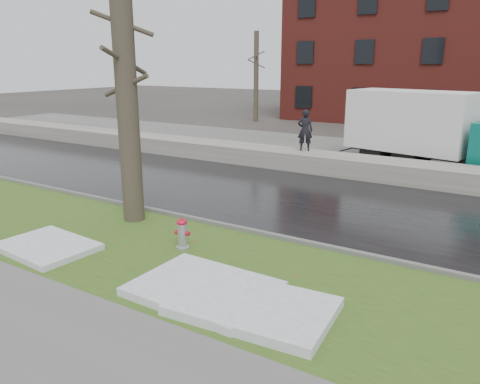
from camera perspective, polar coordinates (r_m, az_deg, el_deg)
The scene contains 16 objects.
ground at distance 11.35m, azimuth -0.88°, elevation -6.73°, with size 120.00×120.00×0.00m, color #47423D.
verge at distance 10.40m, azimuth -4.64°, elevation -8.83°, with size 60.00×4.50×0.04m, color #324B19.
sidewalk at distance 8.08m, azimuth -21.36°, elevation -17.62°, with size 60.00×3.00×0.05m, color slate.
road at distance 15.12m, azimuth 8.34°, elevation -1.11°, with size 60.00×7.00×0.03m, color black.
parking_lot at distance 22.97m, azimuth 16.91°, elevation 4.10°, with size 60.00×9.00×0.03m, color slate.
curb at distance 12.12m, azimuth 1.67°, elevation -4.90°, with size 60.00×0.15×0.14m, color slate.
snowbank at distance 18.85m, azimuth 13.53°, elevation 3.07°, with size 60.00×1.60×0.75m, color #A4A096.
bg_tree_left at distance 35.56m, azimuth 1.98°, elevation 13.95°, with size 1.40×1.62×6.50m.
bg_tree_center at distance 36.76m, azimuth 13.60°, elevation 13.60°, with size 1.40×1.62×6.50m.
fire_hydrant at distance 11.10m, azimuth -7.05°, elevation -4.89°, with size 0.38×0.34×0.77m.
tree at distance 12.84m, azimuth -13.70°, elevation 12.16°, with size 1.49×1.77×7.15m.
box_truck at distance 20.90m, azimuth 22.53°, elevation 7.14°, with size 9.60×3.73×3.17m.
worker at distance 19.63m, azimuth 7.93°, elevation 7.48°, with size 0.62×0.41×1.71m, color black.
snow_patch_near at distance 9.16m, azimuth -4.45°, elevation -11.66°, with size 2.60×2.00×0.16m, color white.
snow_patch_far at distance 11.99m, azimuth -22.43°, elevation -6.16°, with size 2.20×1.60×0.14m, color white.
snow_patch_side at distance 8.53m, azimuth 1.55°, elevation -13.74°, with size 2.80×1.80×0.18m, color white.
Camera 1 is at (5.67, -8.84, 4.30)m, focal length 35.00 mm.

